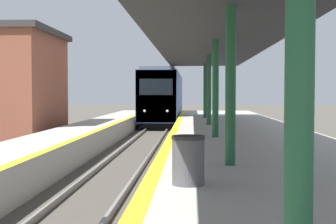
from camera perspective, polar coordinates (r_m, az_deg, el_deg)
The scene contains 3 objects.
train at distance 39.37m, azimuth -0.55°, elevation 1.85°, with size 2.78×16.65×4.39m.
station_canopy at distance 17.10m, azimuth 5.84°, elevation 8.93°, with size 4.78×33.09×3.72m.
trash_bin at distance 8.20m, azimuth 2.48°, elevation -5.87°, with size 0.59×0.59×0.86m.
Camera 1 is at (2.41, -2.35, 2.58)m, focal length 50.00 mm.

